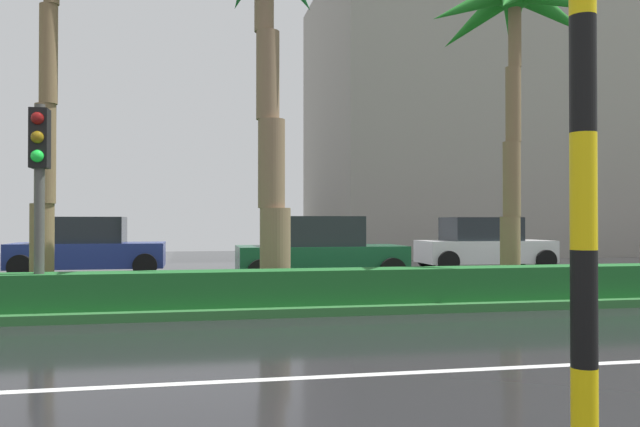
# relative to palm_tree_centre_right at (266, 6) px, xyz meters

# --- Properties ---
(palm_tree_centre_right) EXTENTS (3.46, 3.50, 7.35)m
(palm_tree_centre_right) POSITION_rel_palm_tree_centre_right_xyz_m (0.00, 0.00, 0.00)
(palm_tree_centre_right) COLOR #7D6449
(palm_tree_centre_right) RESTS_ON median_strip
(palm_tree_mid_right) EXTENTS (3.93, 3.75, 6.71)m
(palm_tree_mid_right) POSITION_rel_palm_tree_centre_right_xyz_m (5.11, -0.09, -0.14)
(palm_tree_mid_right) COLOR brown
(palm_tree_mid_right) RESTS_ON median_strip
(traffic_signal_median_right) EXTENTS (0.28, 0.43, 3.33)m
(traffic_signal_median_right) POSITION_rel_palm_tree_centre_right_xyz_m (-3.79, -1.26, -3.29)
(traffic_signal_median_right) COLOR #4C4C47
(traffic_signal_median_right) RESTS_ON median_strip
(traffic_signal_foreground) EXTENTS (0.28, 0.43, 4.27)m
(traffic_signal_foreground) POSITION_rel_palm_tree_centre_right_xyz_m (0.96, -8.70, -2.80)
(traffic_signal_foreground) COLOR yellow
(traffic_signal_foreground) RESTS_ON ground_plane
(car_in_traffic_leading) EXTENTS (4.30, 2.02, 1.72)m
(car_in_traffic_leading) POSITION_rel_palm_tree_centre_right_xyz_m (-4.39, 7.45, -4.91)
(car_in_traffic_leading) COLOR navy
(car_in_traffic_leading) RESTS_ON ground_plane
(car_in_traffic_second) EXTENTS (4.30, 2.02, 1.72)m
(car_in_traffic_second) POSITION_rel_palm_tree_centre_right_xyz_m (1.84, 4.03, -4.91)
(car_in_traffic_second) COLOR #195133
(car_in_traffic_second) RESTS_ON ground_plane
(car_in_traffic_third) EXTENTS (4.30, 2.02, 1.72)m
(car_in_traffic_third) POSITION_rel_palm_tree_centre_right_xyz_m (7.99, 7.31, -4.91)
(car_in_traffic_third) COLOR white
(car_in_traffic_third) RESTS_ON ground_plane
(building_far_right) EXTENTS (20.82, 11.25, 13.34)m
(building_far_right) POSITION_rel_palm_tree_centre_right_xyz_m (15.29, 18.42, 0.94)
(building_far_right) COLOR gray
(building_far_right) RESTS_ON ground_plane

